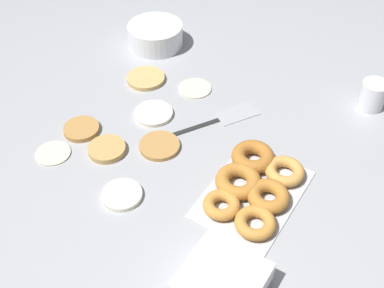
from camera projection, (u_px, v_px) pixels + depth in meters
The scene contains 14 objects.
ground_plane at pixel (178, 138), 1.27m from camera, with size 3.00×3.00×0.00m, color #9EA0A5.
pancake_0 at pixel (146, 78), 1.45m from camera, with size 0.11×0.11×0.01m, color tan.
pancake_1 at pixel (81, 129), 1.29m from camera, with size 0.10×0.10×0.01m, color #B27F42.
pancake_2 at pixel (122, 195), 1.12m from camera, with size 0.10×0.10×0.01m, color silver.
pancake_3 at pixel (195, 88), 1.42m from camera, with size 0.10×0.10×0.01m, color beige.
pancake_4 at pixel (107, 149), 1.23m from camera, with size 0.10×0.10×0.02m, color tan.
pancake_5 at pixel (154, 113), 1.33m from camera, with size 0.11×0.11×0.01m, color silver.
pancake_6 at pixel (159, 146), 1.24m from camera, with size 0.11×0.11×0.01m, color #B27F42.
pancake_7 at pixel (53, 153), 1.23m from camera, with size 0.09×0.09×0.01m, color beige.
donut_tray at pixel (254, 185), 1.13m from camera, with size 0.29×0.20×0.04m.
batter_bowl at pixel (155, 35), 1.57m from camera, with size 0.18×0.18×0.07m.
container_stack at pixel (222, 282), 0.94m from camera, with size 0.15×0.15×0.06m.
paper_cup at pixel (373, 95), 1.34m from camera, with size 0.07×0.07×0.08m.
spatula at pixel (228, 116), 1.33m from camera, with size 0.24×0.16×0.01m.
Camera 1 is at (-0.76, -0.53, 0.88)m, focal length 45.00 mm.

